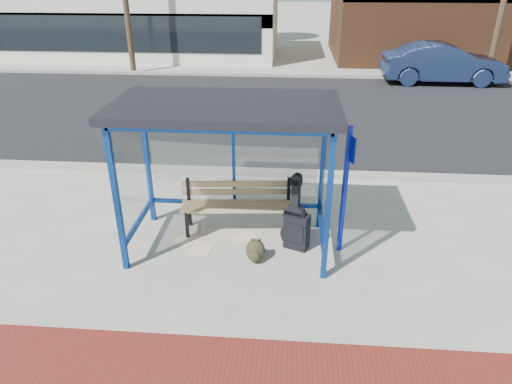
# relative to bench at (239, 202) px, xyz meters

# --- Properties ---
(ground) EXTENTS (120.00, 120.00, 0.00)m
(ground) POSITION_rel_bench_xyz_m (-0.09, -0.55, -0.52)
(ground) COLOR #B2ADA0
(ground) RESTS_ON ground
(brick_paver_strip) EXTENTS (60.00, 1.00, 0.01)m
(brick_paver_strip) POSITION_rel_bench_xyz_m (-0.09, -3.15, -0.52)
(brick_paver_strip) COLOR maroon
(brick_paver_strip) RESTS_ON ground
(curb_near) EXTENTS (60.00, 0.25, 0.12)m
(curb_near) POSITION_rel_bench_xyz_m (-0.09, 2.35, -0.46)
(curb_near) COLOR gray
(curb_near) RESTS_ON ground
(street_asphalt) EXTENTS (60.00, 10.00, 0.00)m
(street_asphalt) POSITION_rel_bench_xyz_m (-0.09, 7.45, -0.52)
(street_asphalt) COLOR black
(street_asphalt) RESTS_ON ground
(curb_far) EXTENTS (60.00, 0.25, 0.12)m
(curb_far) POSITION_rel_bench_xyz_m (-0.09, 12.55, -0.46)
(curb_far) COLOR gray
(curb_far) RESTS_ON ground
(far_sidewalk) EXTENTS (60.00, 4.00, 0.01)m
(far_sidewalk) POSITION_rel_bench_xyz_m (-0.09, 14.45, -0.52)
(far_sidewalk) COLOR #B2ADA0
(far_sidewalk) RESTS_ON ground
(bus_shelter) EXTENTS (3.30, 1.80, 2.42)m
(bus_shelter) POSITION_rel_bench_xyz_m (-0.09, -0.48, 1.55)
(bus_shelter) COLOR navy
(bus_shelter) RESTS_ON ground
(storefront_white) EXTENTS (18.00, 6.04, 4.00)m
(storefront_white) POSITION_rel_bench_xyz_m (-9.09, 17.44, 1.48)
(storefront_white) COLOR silver
(storefront_white) RESTS_ON ground
(bench) EXTENTS (1.99, 0.65, 0.92)m
(bench) POSITION_rel_bench_xyz_m (0.00, 0.00, 0.00)
(bench) COLOR black
(bench) RESTS_ON ground
(guitar_bag) EXTENTS (0.47, 0.29, 1.23)m
(guitar_bag) POSITION_rel_bench_xyz_m (0.97, -0.49, -0.07)
(guitar_bag) COLOR black
(guitar_bag) RESTS_ON ground
(suitcase) EXTENTS (0.44, 0.36, 0.66)m
(suitcase) POSITION_rel_bench_xyz_m (1.01, -0.52, -0.22)
(suitcase) COLOR black
(suitcase) RESTS_ON ground
(backpack) EXTENTS (0.31, 0.28, 0.37)m
(backpack) POSITION_rel_bench_xyz_m (0.37, -0.96, -0.35)
(backpack) COLOR black
(backpack) RESTS_ON ground
(sign_post) EXTENTS (0.14, 0.25, 2.11)m
(sign_post) POSITION_rel_bench_xyz_m (1.71, -0.54, 0.67)
(sign_post) COLOR navy
(sign_post) RESTS_ON ground
(newspaper_a) EXTENTS (0.51, 0.53, 0.01)m
(newspaper_a) POSITION_rel_bench_xyz_m (-0.82, -0.41, -0.52)
(newspaper_a) COLOR white
(newspaper_a) RESTS_ON ground
(newspaper_b) EXTENTS (0.41, 0.48, 0.01)m
(newspaper_b) POSITION_rel_bench_xyz_m (-0.54, -0.69, -0.52)
(newspaper_b) COLOR white
(newspaper_b) RESTS_ON ground
(newspaper_c) EXTENTS (0.50, 0.48, 0.01)m
(newspaper_c) POSITION_rel_bench_xyz_m (0.11, -0.27, -0.52)
(newspaper_c) COLOR white
(newspaper_c) RESTS_ON ground
(parked_car) EXTENTS (4.66, 1.64, 1.53)m
(parked_car) POSITION_rel_bench_xyz_m (6.72, 11.88, 0.24)
(parked_car) COLOR #1B294E
(parked_car) RESTS_ON ground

